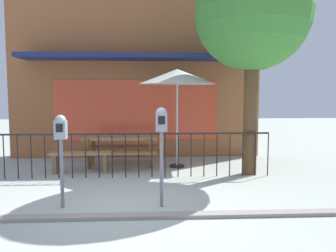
{
  "coord_description": "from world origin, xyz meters",
  "views": [
    {
      "loc": [
        0.37,
        -5.37,
        1.79
      ],
      "look_at": [
        0.8,
        2.34,
        1.08
      ],
      "focal_mm": 36.54,
      "sensor_mm": 36.0,
      "label": 1
    }
  ],
  "objects": [
    {
      "name": "curb_edge",
      "position": [
        0.0,
        -0.53,
        0.0
      ],
      "size": [
        9.96,
        0.2,
        0.11
      ],
      "primitive_type": "cube",
      "color": "gray",
      "rests_on": "ground"
    },
    {
      "name": "pub_storefront",
      "position": [
        0.0,
        4.62,
        2.32
      ],
      "size": [
        7.11,
        1.51,
        4.63
      ],
      "color": "brown",
      "rests_on": "ground"
    },
    {
      "name": "patio_bench",
      "position": [
        -1.2,
        2.45,
        0.35
      ],
      "size": [
        1.41,
        0.35,
        0.48
      ],
      "color": "#9E724A",
      "rests_on": "ground"
    },
    {
      "name": "parking_meter_far",
      "position": [
        -1.01,
        -0.0,
        1.14
      ],
      "size": [
        0.18,
        0.17,
        1.48
      ],
      "color": "slate",
      "rests_on": "ground"
    },
    {
      "name": "patio_umbrella",
      "position": [
        1.06,
        2.96,
        2.21
      ],
      "size": [
        1.88,
        1.88,
        2.41
      ],
      "color": "black",
      "rests_on": "ground"
    },
    {
      "name": "ground",
      "position": [
        0.0,
        0.0,
        0.0
      ],
      "size": [
        40.0,
        40.0,
        0.0
      ],
      "primitive_type": "plane",
      "color": "#A9B1A7"
    },
    {
      "name": "parking_meter_near",
      "position": [
        0.56,
        -0.03,
        1.23
      ],
      "size": [
        0.18,
        0.17,
        1.59
      ],
      "color": "slate",
      "rests_on": "ground"
    },
    {
      "name": "picnic_table_left",
      "position": [
        -0.33,
        3.01,
        0.61
      ],
      "size": [
        1.84,
        1.41,
        0.79
      ],
      "color": "olive",
      "rests_on": "ground"
    },
    {
      "name": "street_tree",
      "position": [
        2.63,
        2.12,
        3.54
      ],
      "size": [
        2.54,
        2.54,
        4.85
      ],
      "color": "brown",
      "rests_on": "ground"
    },
    {
      "name": "patio_fence_front",
      "position": [
        0.0,
        1.94,
        0.66
      ],
      "size": [
        6.0,
        0.04,
        0.97
      ],
      "color": "black",
      "rests_on": "ground"
    }
  ]
}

